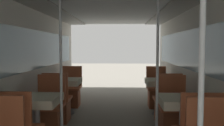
# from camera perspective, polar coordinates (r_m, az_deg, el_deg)

# --- Properties ---
(wall_left) EXTENTS (0.05, 8.42, 2.10)m
(wall_left) POSITION_cam_1_polar(r_m,az_deg,el_deg) (4.02, -21.32, -1.19)
(wall_left) COLOR silver
(wall_left) RESTS_ON ground_plane
(wall_right) EXTENTS (0.05, 8.42, 2.10)m
(wall_right) POSITION_cam_1_polar(r_m,az_deg,el_deg) (3.90, 20.90, -1.32)
(wall_right) COLOR silver
(wall_right) RESTS_ON ground_plane
(dining_table_left_1) EXTENTS (0.65, 0.65, 0.74)m
(dining_table_left_1) POSITION_cam_1_polar(r_m,az_deg,el_deg) (3.69, -17.02, -9.04)
(dining_table_left_1) COLOR #4C4C51
(dining_table_left_1) RESTS_ON ground_plane
(chair_left_far_1) EXTENTS (0.47, 0.47, 0.95)m
(chair_left_far_1) POSITION_cam_1_polar(r_m,az_deg,el_deg) (4.35, -14.22, -11.54)
(chair_left_far_1) COLOR brown
(chair_left_far_1) RESTS_ON ground_plane
(support_pole_left_1) EXTENTS (0.04, 0.04, 2.10)m
(support_pole_left_1) POSITION_cam_1_polar(r_m,az_deg,el_deg) (3.52, -11.57, -2.51)
(support_pole_left_1) COLOR silver
(support_pole_left_1) RESTS_ON ground_plane
(dining_table_left_2) EXTENTS (0.65, 0.65, 0.74)m
(dining_table_left_2) POSITION_cam_1_polar(r_m,az_deg,el_deg) (5.44, -10.69, -4.83)
(dining_table_left_2) COLOR #4C4C51
(dining_table_left_2) RESTS_ON ground_plane
(chair_left_near_2) EXTENTS (0.47, 0.47, 0.95)m
(chair_left_near_2) POSITION_cam_1_polar(r_m,az_deg,el_deg) (4.91, -12.25, -9.73)
(chair_left_near_2) COLOR brown
(chair_left_near_2) RESTS_ON ground_plane
(chair_left_far_2) EXTENTS (0.47, 0.47, 0.95)m
(chair_left_far_2) POSITION_cam_1_polar(r_m,az_deg,el_deg) (6.10, -9.37, -7.04)
(chair_left_far_2) COLOR brown
(chair_left_far_2) RESTS_ON ground_plane
(support_pole_right_0) EXTENTS (0.04, 0.04, 2.10)m
(support_pole_right_0) POSITION_cam_1_polar(r_m,az_deg,el_deg) (1.68, 19.60, -9.57)
(support_pole_right_0) COLOR silver
(support_pole_right_0) RESTS_ON ground_plane
(dining_table_right_1) EXTENTS (0.65, 0.65, 0.74)m
(dining_table_right_1) POSITION_cam_1_polar(r_m,az_deg,el_deg) (3.61, 16.01, -9.34)
(dining_table_right_1) COLOR #4C4C51
(dining_table_right_1) RESTS_ON ground_plane
(chair_right_far_1) EXTENTS (0.47, 0.47, 0.95)m
(chair_right_far_1) POSITION_cam_1_polar(r_m,az_deg,el_deg) (4.27, 13.86, -11.81)
(chair_right_far_1) COLOR brown
(chair_right_far_1) RESTS_ON ground_plane
(support_pole_right_1) EXTENTS (0.04, 0.04, 2.10)m
(support_pole_right_1) POSITION_cam_1_polar(r_m,az_deg,el_deg) (3.46, 10.31, -2.61)
(support_pole_right_1) COLOR silver
(support_pole_right_1) RESTS_ON ground_plane
(dining_table_right_2) EXTENTS (0.65, 0.65, 0.74)m
(dining_table_right_2) POSITION_cam_1_polar(r_m,az_deg,el_deg) (5.38, 11.23, -4.93)
(dining_table_right_2) COLOR #4C4C51
(dining_table_right_2) RESTS_ON ground_plane
(chair_right_near_2) EXTENTS (0.47, 0.47, 0.95)m
(chair_right_near_2) POSITION_cam_1_polar(r_m,az_deg,el_deg) (4.84, 12.38, -9.92)
(chair_right_near_2) COLOR brown
(chair_right_near_2) RESTS_ON ground_plane
(chair_right_far_2) EXTENTS (0.47, 0.47, 0.95)m
(chair_right_far_2) POSITION_cam_1_polar(r_m,az_deg,el_deg) (6.04, 10.23, -7.15)
(chair_right_far_2) COLOR brown
(chair_right_far_2) RESTS_ON ground_plane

